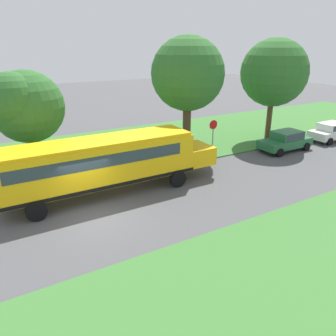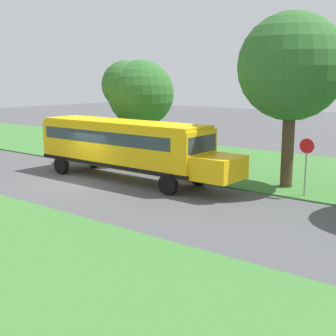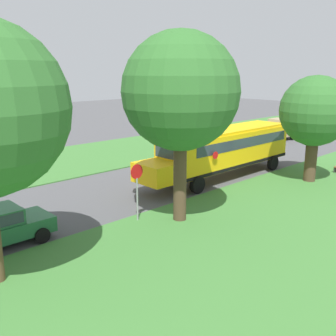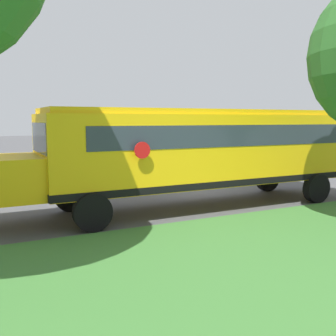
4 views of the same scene
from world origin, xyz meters
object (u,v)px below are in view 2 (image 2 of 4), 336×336
school_bus (126,144)px  park_bench (115,148)px  oak_tree_beside_bus (137,92)px  oak_tree_roadside_mid (292,67)px  stop_sign (306,160)px

school_bus → park_bench: 8.49m
oak_tree_beside_bus → oak_tree_roadside_mid: 10.98m
oak_tree_beside_bus → park_bench: size_ratio=4.10×
stop_sign → park_bench: size_ratio=1.71×
school_bus → oak_tree_roadside_mid: bearing=114.0°
oak_tree_roadside_mid → park_bench: 15.18m
oak_tree_roadside_mid → park_bench: oak_tree_roadside_mid is taller
oak_tree_beside_bus → school_bus: bearing=36.1°
stop_sign → park_bench: 15.83m
school_bus → oak_tree_beside_bus: bearing=-143.9°
school_bus → stop_sign: 9.41m
school_bus → oak_tree_roadside_mid: 9.31m
oak_tree_roadside_mid → stop_sign: oak_tree_roadside_mid is taller
school_bus → oak_tree_beside_bus: 5.99m
school_bus → park_bench: bearing=-130.8°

